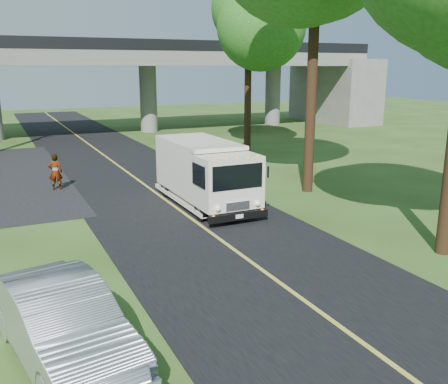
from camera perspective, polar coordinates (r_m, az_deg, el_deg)
ground at (r=12.03m, az=9.39°, el=-12.43°), size 120.00×120.00×0.00m
road at (r=20.50m, az=-6.58°, el=-1.03°), size 7.00×90.00×0.02m
lane_line at (r=20.49m, az=-6.58°, el=-0.98°), size 0.12×90.00×0.01m
overpass at (r=41.26m, az=-16.93°, el=12.46°), size 54.00×10.00×7.30m
tree_right_far at (r=32.66m, az=3.32°, el=19.32°), size 5.77×5.67×10.99m
step_van at (r=19.49m, az=-2.24°, el=2.37°), size 2.25×6.02×2.52m
silver_sedan at (r=9.94m, az=-17.96°, el=-14.09°), size 2.45×4.81×1.51m
pedestrian at (r=23.30m, az=-18.71°, el=2.18°), size 0.68×0.53×1.63m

